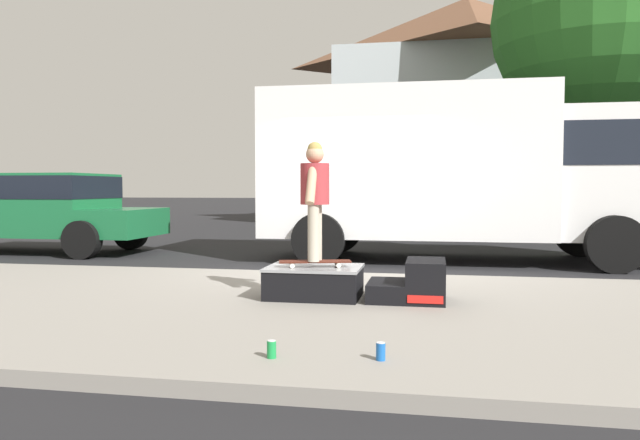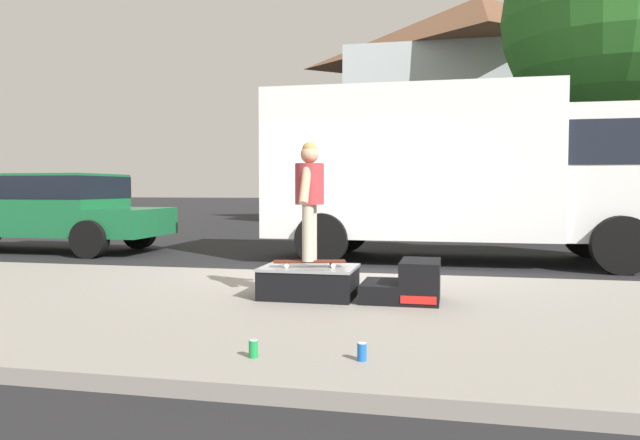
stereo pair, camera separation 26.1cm
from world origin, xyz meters
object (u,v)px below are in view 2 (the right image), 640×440
object	(u,v)px
skate_box	(309,281)
soda_can	(253,349)
kicker_ramp	(408,284)
soda_can_b	(362,352)
street_tree_main	(621,25)
skateboard	(310,262)
skater_kid	(310,191)
box_truck	(465,167)
pickup_truck_green	(40,209)

from	to	relation	value
skate_box	soda_can	world-z (taller)	skate_box
soda_can	kicker_ramp	bearing A→B (deg)	69.02
soda_can_b	street_tree_main	xyz separation A→B (m)	(4.50, 11.73, 5.02)
skateboard	soda_can_b	distance (m)	2.46
skater_kid	box_truck	xyz separation A→B (m)	(1.73, 4.77, 0.41)
soda_can	box_truck	distance (m)	7.45
skate_box	pickup_truck_green	size ratio (longest dim) A/B	0.18
skater_kid	street_tree_main	bearing A→B (deg)	60.28
soda_can	pickup_truck_green	distance (m)	10.00
street_tree_main	soda_can_b	bearing A→B (deg)	-110.97
soda_can	pickup_truck_green	bearing A→B (deg)	134.98
kicker_ramp	pickup_truck_green	world-z (taller)	pickup_truck_green
skate_box	pickup_truck_green	world-z (taller)	pickup_truck_green
kicker_ramp	street_tree_main	world-z (taller)	street_tree_main
skate_box	kicker_ramp	size ratio (longest dim) A/B	1.26
skateboard	street_tree_main	xyz separation A→B (m)	(5.40, 9.46, 4.68)
kicker_ramp	pickup_truck_green	distance (m)	9.25
skate_box	skater_kid	distance (m)	0.99
skateboard	skater_kid	bearing A→B (deg)	-89.13
kicker_ramp	pickup_truck_green	xyz separation A→B (m)	(-7.97, 4.66, 0.59)
kicker_ramp	box_truck	size ratio (longest dim) A/B	0.12
soda_can_b	pickup_truck_green	distance (m)	10.49
kicker_ramp	skateboard	bearing A→B (deg)	-177.38
skate_box	kicker_ramp	xyz separation A→B (m)	(1.08, -0.00, -0.00)
skate_box	street_tree_main	xyz separation A→B (m)	(5.42, 9.42, 4.90)
skateboard	soda_can	distance (m)	2.38
kicker_ramp	street_tree_main	xyz separation A→B (m)	(4.34, 9.42, 4.90)
box_truck	pickup_truck_green	xyz separation A→B (m)	(-8.63, -0.06, -0.81)
skateboard	street_tree_main	bearing A→B (deg)	60.28
soda_can	box_truck	size ratio (longest dim) A/B	0.02
soda_can	pickup_truck_green	world-z (taller)	pickup_truck_green
skate_box	soda_can	distance (m)	2.41
skater_kid	skate_box	bearing A→B (deg)	109.21
box_truck	street_tree_main	world-z (taller)	street_tree_main
soda_can_b	skateboard	bearing A→B (deg)	111.82
box_truck	soda_can_b	bearing A→B (deg)	-96.66
kicker_ramp	street_tree_main	bearing A→B (deg)	65.26
skate_box	box_truck	bearing A→B (deg)	69.71
soda_can_b	soda_can	bearing A→B (deg)	-173.71
kicker_ramp	skate_box	bearing A→B (deg)	179.98
skateboard	soda_can	xyz separation A→B (m)	(0.14, -2.35, -0.34)
box_truck	pickup_truck_green	distance (m)	8.67
soda_can_b	skater_kid	bearing A→B (deg)	111.82
soda_can	soda_can_b	xyz separation A→B (m)	(0.76, 0.08, 0.00)
soda_can	street_tree_main	bearing A→B (deg)	66.01
skate_box	street_tree_main	distance (m)	11.92
skater_kid	pickup_truck_green	bearing A→B (deg)	145.74
skateboard	skater_kid	size ratio (longest dim) A/B	0.62
skateboard	box_truck	bearing A→B (deg)	70.08
soda_can_b	pickup_truck_green	world-z (taller)	pickup_truck_green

